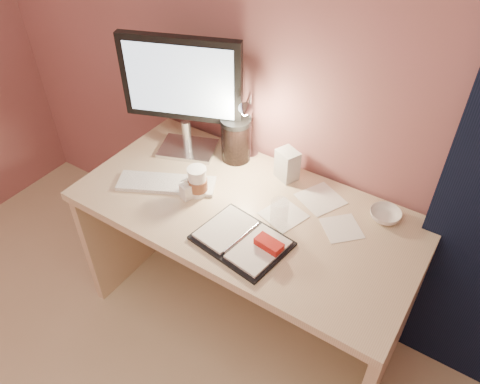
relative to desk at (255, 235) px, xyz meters
The scene contains 14 objects.
desk is the anchor object (origin of this frame).
monitor 0.72m from the desk, 166.25° to the left, with size 0.50×0.26×0.55m.
keyboard 0.45m from the desk, 158.78° to the right, with size 0.41×0.12×0.02m, color white.
planner 0.35m from the desk, 68.39° to the right, with size 0.36×0.29×0.05m.
paper_a 0.43m from the desk, ahead, with size 0.14×0.14×0.00m, color white.
paper_b 0.27m from the desk, 11.92° to the right, with size 0.15×0.15×0.00m, color white.
paper_c 0.35m from the desk, 30.95° to the left, with size 0.16×0.16×0.00m, color white.
coffee_cup 0.38m from the desk, 152.67° to the right, with size 0.08×0.08×0.13m.
clear_cup 0.34m from the desk, 29.84° to the right, with size 0.07×0.07×0.12m, color white.
bowl 0.57m from the desk, 19.04° to the left, with size 0.12×0.12×0.04m, color silver.
lotion_bottle 0.40m from the desk, 146.68° to the right, with size 0.04×0.05×0.10m, color white.
dark_jar 0.43m from the desk, 140.49° to the left, with size 0.13×0.13×0.19m, color black.
product_box 0.35m from the desk, 78.13° to the left, with size 0.09×0.07×0.14m, color #B8B9B4.
desk_lamp 0.51m from the desk, 143.98° to the left, with size 0.13×0.21×0.34m.
Camera 1 is at (0.73, 0.21, 2.01)m, focal length 35.00 mm.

